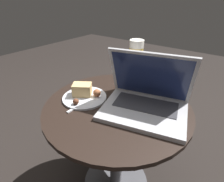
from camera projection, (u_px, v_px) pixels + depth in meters
ground_plane at (116, 181)px, 1.03m from camera, size 6.00×6.00×0.00m
table at (117, 130)px, 0.83m from camera, size 0.63×0.63×0.55m
laptop at (146, 99)px, 0.70m from camera, size 0.38×0.32×0.24m
beer_glass at (135, 66)px, 0.83m from camera, size 0.06×0.06×0.24m
snack_plate at (84, 94)px, 0.80m from camera, size 0.20×0.20×0.06m
fork at (86, 101)px, 0.78m from camera, size 0.02×0.19×0.00m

